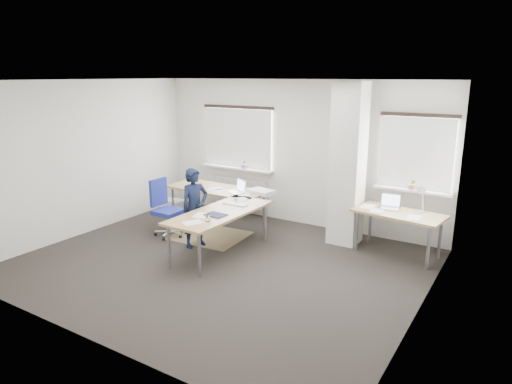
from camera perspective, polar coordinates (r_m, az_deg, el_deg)
The scene contains 8 objects.
ground at distance 7.28m, azimuth -4.51°, elevation -8.86°, with size 6.00×6.00×0.00m, color black.
room_shell at distance 7.05m, azimuth -1.39°, elevation 5.22°, with size 6.04×5.04×2.82m.
floor_mat at distance 8.48m, azimuth -5.85°, elevation -5.44°, with size 1.30×1.10×0.01m, color olive.
white_crate at distance 9.97m, azimuth -10.25°, elevation -1.75°, with size 0.45×0.32×0.27m, color white.
desk_main at distance 8.17m, azimuth -4.37°, elevation -1.11°, with size 2.40×2.65×0.96m.
desk_side at distance 7.72m, azimuth 17.47°, elevation -2.75°, with size 1.49×0.89×1.22m.
task_chair at distance 8.52m, azimuth -11.01°, elevation -3.49°, with size 0.57×0.56×1.05m.
person at distance 7.81m, azimuth -7.63°, elevation -1.99°, with size 0.50×0.33×1.37m, color black.
Camera 1 is at (4.00, -5.37, 2.88)m, focal length 32.00 mm.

